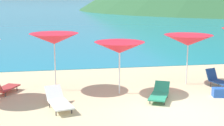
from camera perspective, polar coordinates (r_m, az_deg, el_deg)
The scene contains 10 objects.
ground_plane at distance 20.48m, azimuth 1.33°, elevation 0.56°, with size 50.00×100.00×0.30m, color beige.
ocean_water at distance 236.75m, azimuth -9.10°, elevation 10.36°, with size 650.00×440.00×0.02m, color teal.
umbrella_3 at distance 13.08m, azimuth -10.07°, elevation 4.19°, with size 1.96×1.96×2.31m.
umbrella_4 at distance 12.47m, azimuth 1.32°, elevation 2.70°, with size 2.12×2.12×2.04m.
umbrella_5 at distance 14.23m, azimuth 13.14°, elevation 3.88°, with size 2.26×2.26×2.15m.
lounge_chair_0 at distance 12.19m, azimuth 8.30°, elevation -5.27°, with size 1.22×1.67×0.52m.
lounge_chair_3 at distance 13.35m, azimuth -18.42°, elevation -4.15°, with size 1.10×1.53×0.63m.
lounge_chair_4 at distance 11.24m, azimuth -9.34°, elevation -6.46°, with size 1.00×1.79×0.62m.
lounge_chair_7 at distance 14.39m, azimuth 18.11°, elevation -2.83°, with size 0.86×1.36×0.71m.
cooler_box at distance 13.04m, azimuth 18.23°, elevation -4.90°, with size 0.50×0.36×0.34m, color blue.
Camera 1 is at (-3.93, -9.73, 3.70)m, focal length 52.39 mm.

